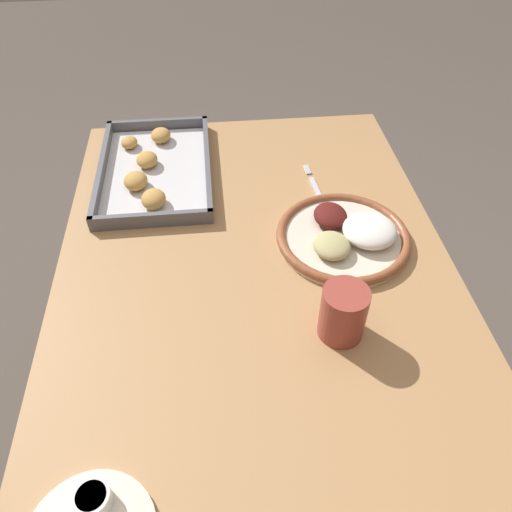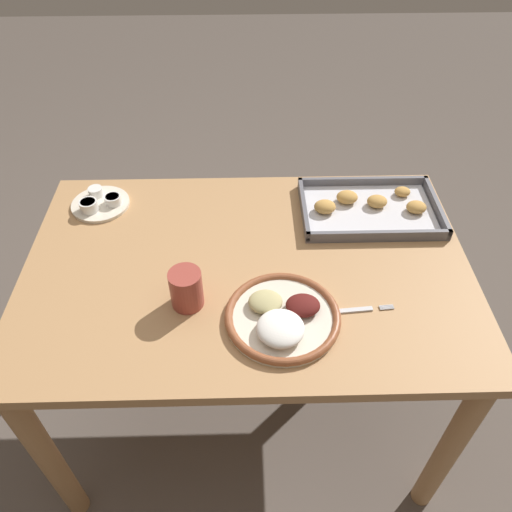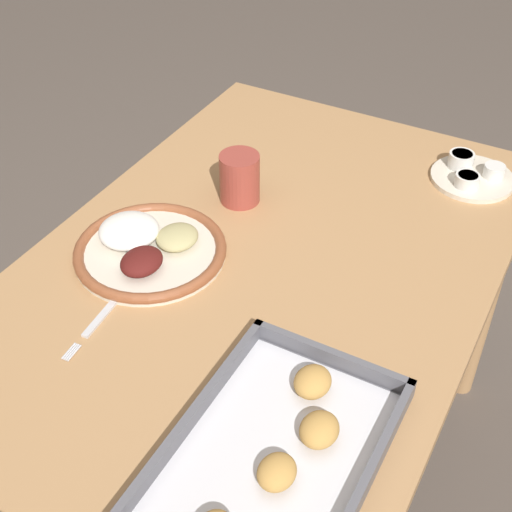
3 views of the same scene
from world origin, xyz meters
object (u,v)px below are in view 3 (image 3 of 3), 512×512
at_px(fork, 105,313).
at_px(drinking_cup, 240,178).
at_px(dinner_plate, 148,248).
at_px(baking_tray, 276,458).
at_px(saucer_plate, 472,174).

xyz_separation_m(fork, drinking_cup, (-0.39, 0.04, 0.05)).
distance_m(dinner_plate, baking_tray, 0.49).
height_order(saucer_plate, drinking_cup, drinking_cup).
height_order(dinner_plate, fork, dinner_plate).
bearing_deg(drinking_cup, fork, -5.39).
xyz_separation_m(saucer_plate, baking_tray, (0.79, -0.04, -0.00)).
distance_m(dinner_plate, saucer_plate, 0.68).
xyz_separation_m(dinner_plate, saucer_plate, (-0.51, 0.44, -0.00)).
bearing_deg(saucer_plate, drinking_cup, -53.04).
bearing_deg(fork, saucer_plate, 143.25).
relative_size(baking_tray, drinking_cup, 3.95).
bearing_deg(dinner_plate, baking_tray, 55.16).
bearing_deg(dinner_plate, drinking_cup, 164.81).
distance_m(dinner_plate, fork, 0.16).
distance_m(fork, baking_tray, 0.39).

